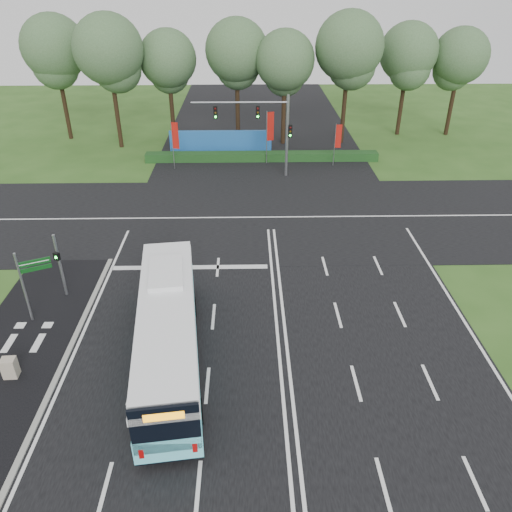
% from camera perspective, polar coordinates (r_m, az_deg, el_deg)
% --- Properties ---
extents(ground, '(120.00, 120.00, 0.00)m').
position_cam_1_polar(ground, '(26.62, 2.28, -6.90)').
color(ground, '#2D521B').
rests_on(ground, ground).
extents(road_main, '(20.00, 120.00, 0.04)m').
position_cam_1_polar(road_main, '(26.60, 2.28, -6.87)').
color(road_main, black).
rests_on(road_main, ground).
extents(road_cross, '(120.00, 14.00, 0.05)m').
position_cam_1_polar(road_cross, '(36.88, 1.27, 4.44)').
color(road_cross, black).
rests_on(road_cross, ground).
extents(bike_path, '(5.00, 18.00, 0.06)m').
position_cam_1_polar(bike_path, '(26.62, -25.78, -10.40)').
color(bike_path, black).
rests_on(bike_path, ground).
extents(kerb_strip, '(0.25, 18.00, 0.12)m').
position_cam_1_polar(kerb_strip, '(25.70, -20.85, -10.66)').
color(kerb_strip, gray).
rests_on(kerb_strip, ground).
extents(city_bus, '(3.93, 12.21, 3.44)m').
position_cam_1_polar(city_bus, '(23.17, -9.99, -8.48)').
color(city_bus, '#6BE7F8').
rests_on(city_bus, ground).
extents(pedestrian_signal, '(0.36, 0.43, 3.84)m').
position_cam_1_polar(pedestrian_signal, '(29.05, -21.55, -0.82)').
color(pedestrian_signal, gray).
rests_on(pedestrian_signal, ground).
extents(street_sign, '(1.47, 0.71, 4.06)m').
position_cam_1_polar(street_sign, '(27.43, -24.54, -2.29)').
color(street_sign, gray).
rests_on(street_sign, ground).
extents(utility_cabinet, '(0.65, 0.55, 1.03)m').
position_cam_1_polar(utility_cabinet, '(25.32, -26.30, -11.42)').
color(utility_cabinet, '#AB9D89').
rests_on(utility_cabinet, ground).
extents(banner_flag_left, '(0.64, 0.20, 4.40)m').
position_cam_1_polar(banner_flag_left, '(45.89, -9.28, 13.12)').
color(banner_flag_left, gray).
rests_on(banner_flag_left, ground).
extents(banner_flag_mid, '(0.69, 0.29, 4.88)m').
position_cam_1_polar(banner_flag_mid, '(46.84, 1.54, 14.22)').
color(banner_flag_mid, gray).
rests_on(banner_flag_mid, ground).
extents(banner_flag_right, '(0.58, 0.07, 3.93)m').
position_cam_1_polar(banner_flag_right, '(46.87, 9.30, 13.11)').
color(banner_flag_right, gray).
rests_on(banner_flag_right, ground).
extents(traffic_light_gantry, '(8.41, 0.28, 7.00)m').
position_cam_1_polar(traffic_light_gantry, '(43.25, 1.17, 14.92)').
color(traffic_light_gantry, gray).
rests_on(traffic_light_gantry, ground).
extents(hedge, '(22.00, 1.20, 0.80)m').
position_cam_1_polar(hedge, '(48.32, 0.68, 11.29)').
color(hedge, '#153A16').
rests_on(hedge, ground).
extents(blue_hoarding, '(10.00, 0.30, 2.20)m').
position_cam_1_polar(blue_hoarding, '(50.52, -4.06, 12.90)').
color(blue_hoarding, '#1E59A3').
rests_on(blue_hoarding, ground).
extents(eucalyptus_row, '(46.96, 10.16, 12.75)m').
position_cam_1_polar(eucalyptus_row, '(52.80, -0.58, 22.29)').
color(eucalyptus_row, black).
rests_on(eucalyptus_row, ground).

